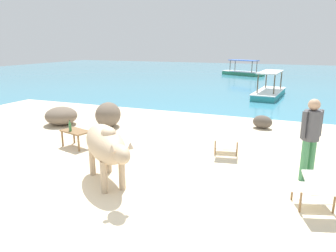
# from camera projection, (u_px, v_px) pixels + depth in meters

# --- Properties ---
(sand_beach) EXTENTS (18.00, 14.00, 0.04)m
(sand_beach) POSITION_uv_depth(u_px,v_px,m) (112.00, 194.00, 5.64)
(sand_beach) COLOR beige
(sand_beach) RESTS_ON ground
(water_surface) EXTENTS (60.00, 36.00, 0.03)m
(water_surface) POSITION_uv_depth(u_px,v_px,m) (256.00, 77.00, 25.40)
(water_surface) COLOR teal
(water_surface) RESTS_ON ground
(cow) EXTENTS (1.82, 1.71, 1.17)m
(cow) POSITION_uv_depth(u_px,v_px,m) (106.00, 145.00, 5.87)
(cow) COLOR tan
(cow) RESTS_ON sand_beach
(low_bench_table) EXTENTS (0.85, 0.63, 0.45)m
(low_bench_table) POSITION_uv_depth(u_px,v_px,m) (76.00, 133.00, 8.06)
(low_bench_table) COLOR brown
(low_bench_table) RESTS_ON sand_beach
(bottle) EXTENTS (0.07, 0.07, 0.30)m
(bottle) POSITION_uv_depth(u_px,v_px,m) (70.00, 127.00, 7.96)
(bottle) COLOR #2D6B38
(bottle) RESTS_ON low_bench_table
(deck_chair_near) EXTENTS (0.66, 0.85, 0.68)m
(deck_chair_near) POSITION_uv_depth(u_px,v_px,m) (226.00, 139.00, 7.52)
(deck_chair_near) COLOR brown
(deck_chair_near) RESTS_ON sand_beach
(deck_chair_far) EXTENTS (0.74, 0.89, 0.68)m
(deck_chair_far) POSITION_uv_depth(u_px,v_px,m) (318.00, 189.00, 4.94)
(deck_chair_far) COLOR brown
(deck_chair_far) RESTS_ON sand_beach
(person_standing) EXTENTS (0.39, 0.39, 1.62)m
(person_standing) POSITION_uv_depth(u_px,v_px,m) (311.00, 134.00, 5.97)
(person_standing) COLOR #428956
(person_standing) RESTS_ON sand_beach
(shore_rock_large) EXTENTS (1.11, 1.29, 0.80)m
(shore_rock_large) POSITION_uv_depth(u_px,v_px,m) (108.00, 115.00, 10.06)
(shore_rock_large) COLOR #6B5B4C
(shore_rock_large) RESTS_ON sand_beach
(shore_rock_medium) EXTENTS (1.51, 1.51, 0.59)m
(shore_rock_medium) POSITION_uv_depth(u_px,v_px,m) (61.00, 116.00, 10.37)
(shore_rock_medium) COLOR #6B5B4C
(shore_rock_medium) RESTS_ON sand_beach
(shore_rock_small) EXTENTS (0.71, 0.60, 0.41)m
(shore_rock_small) POSITION_uv_depth(u_px,v_px,m) (262.00, 122.00, 9.93)
(shore_rock_small) COLOR brown
(shore_rock_small) RESTS_ON sand_beach
(boat_teal) EXTENTS (1.51, 3.77, 1.29)m
(boat_teal) POSITION_uv_depth(u_px,v_px,m) (269.00, 91.00, 15.95)
(boat_teal) COLOR teal
(boat_teal) RESTS_ON water_surface
(boat_green) EXTENTS (3.83, 2.53, 1.29)m
(boat_green) POSITION_uv_depth(u_px,v_px,m) (243.00, 72.00, 27.02)
(boat_green) COLOR #338E66
(boat_green) RESTS_ON water_surface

